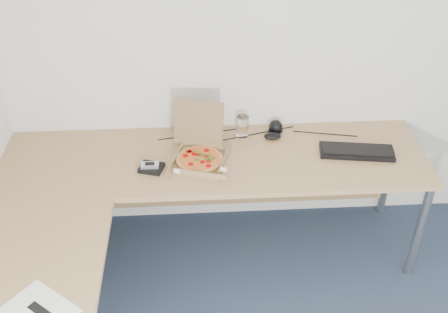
{
  "coord_description": "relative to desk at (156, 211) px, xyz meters",
  "views": [
    {
      "loc": [
        -0.6,
        -1.21,
        2.59
      ],
      "look_at": [
        -0.45,
        1.28,
        0.82
      ],
      "focal_mm": 43.88,
      "sensor_mm": 36.0,
      "label": 1
    }
  ],
  "objects": [
    {
      "name": "desk",
      "position": [
        0.0,
        0.0,
        0.0
      ],
      "size": [
        2.5,
        2.2,
        0.73
      ],
      "color": "tan",
      "rests_on": "ground"
    },
    {
      "name": "dome_speaker",
      "position": [
        0.72,
        0.69,
        0.07
      ],
      "size": [
        0.09,
        0.09,
        0.08
      ],
      "primitive_type": "ellipsoid",
      "color": "black",
      "rests_on": "desk"
    },
    {
      "name": "mouse",
      "position": [
        0.69,
        0.61,
        0.05
      ],
      "size": [
        0.12,
        0.09,
        0.04
      ],
      "primitive_type": "ellipsoid",
      "rotation": [
        0.0,
        0.0,
        0.19
      ],
      "color": "black",
      "rests_on": "desk"
    },
    {
      "name": "keyboard",
      "position": [
        1.17,
        0.42,
        0.04
      ],
      "size": [
        0.45,
        0.22,
        0.03
      ],
      "primitive_type": "cube",
      "rotation": [
        0.0,
        0.0,
        -0.15
      ],
      "color": "black",
      "rests_on": "desk"
    },
    {
      "name": "drinking_glass",
      "position": [
        0.51,
        0.65,
        0.1
      ],
      "size": [
        0.08,
        0.08,
        0.13
      ],
      "primitive_type": "cylinder",
      "color": "white",
      "rests_on": "desk"
    },
    {
      "name": "phone",
      "position": [
        -0.05,
        0.33,
        0.06
      ],
      "size": [
        0.1,
        0.05,
        0.02
      ],
      "primitive_type": "cube",
      "rotation": [
        0.0,
        0.0,
        -0.02
      ],
      "color": "#B2B5BA",
      "rests_on": "wallet"
    },
    {
      "name": "wallet",
      "position": [
        -0.04,
        0.33,
        0.04
      ],
      "size": [
        0.16,
        0.14,
        0.02
      ],
      "primitive_type": "cube",
      "rotation": [
        0.0,
        0.0,
        -0.28
      ],
      "color": "black",
      "rests_on": "desk"
    },
    {
      "name": "pizza_box",
      "position": [
        0.24,
        0.4,
        0.07
      ],
      "size": [
        0.3,
        0.35,
        0.3
      ],
      "rotation": [
        0.0,
        0.0,
        -0.3
      ],
      "color": "#9B7A4F",
      "rests_on": "desk"
    },
    {
      "name": "paper_sheet",
      "position": [
        -0.46,
        -0.64,
        0.03
      ],
      "size": [
        0.37,
        0.35,
        0.0
      ],
      "primitive_type": "cube",
      "rotation": [
        0.0,
        0.0,
        -0.68
      ],
      "color": "white",
      "rests_on": "desk"
    },
    {
      "name": "room_shell",
      "position": [
        0.82,
        -0.97,
        0.55
      ],
      "size": [
        3.5,
        3.5,
        2.5
      ],
      "primitive_type": null,
      "color": "silver",
      "rests_on": "ground"
    },
    {
      "name": "cable_bundle",
      "position": [
        0.58,
        0.66,
        0.03
      ],
      "size": [
        0.6,
        0.12,
        0.01
      ],
      "primitive_type": null,
      "rotation": [
        0.0,
        0.0,
        0.14
      ],
      "color": "black",
      "rests_on": "desk"
    }
  ]
}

